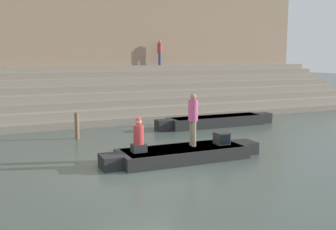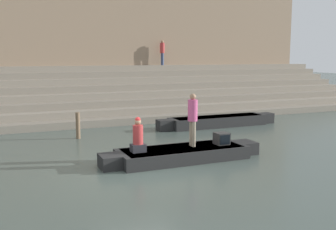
{
  "view_description": "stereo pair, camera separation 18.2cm",
  "coord_description": "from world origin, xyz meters",
  "px_view_note": "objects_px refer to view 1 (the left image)",
  "views": [
    {
      "loc": [
        -3.73,
        -10.37,
        3.3
      ],
      "look_at": [
        1.72,
        1.92,
        1.31
      ],
      "focal_mm": 42.0,
      "sensor_mm": 36.0,
      "label": 1
    },
    {
      "loc": [
        -3.56,
        -10.44,
        3.3
      ],
      "look_at": [
        1.72,
        1.92,
        1.31
      ],
      "focal_mm": 42.0,
      "sensor_mm": 36.0,
      "label": 2
    }
  ],
  "objects_px": {
    "rowboat_main": "(183,153)",
    "person_on_steps": "(160,51)",
    "tv_set": "(222,138)",
    "mooring_post": "(77,126)",
    "person_rowing": "(139,138)",
    "person_standing": "(193,116)",
    "moored_boat_shore": "(216,121)"
  },
  "relations": [
    {
      "from": "rowboat_main",
      "to": "person_on_steps",
      "type": "bearing_deg",
      "value": 71.57
    },
    {
      "from": "tv_set",
      "to": "mooring_post",
      "type": "distance_m",
      "value": 6.19
    },
    {
      "from": "person_on_steps",
      "to": "tv_set",
      "type": "bearing_deg",
      "value": -159.14
    },
    {
      "from": "person_rowing",
      "to": "tv_set",
      "type": "height_order",
      "value": "person_rowing"
    },
    {
      "from": "rowboat_main",
      "to": "person_rowing",
      "type": "bearing_deg",
      "value": 179.94
    },
    {
      "from": "person_standing",
      "to": "moored_boat_shore",
      "type": "height_order",
      "value": "person_standing"
    },
    {
      "from": "person_rowing",
      "to": "mooring_post",
      "type": "height_order",
      "value": "person_rowing"
    },
    {
      "from": "moored_boat_shore",
      "to": "mooring_post",
      "type": "relative_size",
      "value": 5.76
    },
    {
      "from": "rowboat_main",
      "to": "person_on_steps",
      "type": "height_order",
      "value": "person_on_steps"
    },
    {
      "from": "mooring_post",
      "to": "person_standing",
      "type": "bearing_deg",
      "value": -58.57
    },
    {
      "from": "person_standing",
      "to": "person_rowing",
      "type": "relative_size",
      "value": 1.59
    },
    {
      "from": "person_standing",
      "to": "tv_set",
      "type": "height_order",
      "value": "person_standing"
    },
    {
      "from": "moored_boat_shore",
      "to": "mooring_post",
      "type": "height_order",
      "value": "mooring_post"
    },
    {
      "from": "person_standing",
      "to": "person_on_steps",
      "type": "height_order",
      "value": "person_on_steps"
    },
    {
      "from": "person_standing",
      "to": "moored_boat_shore",
      "type": "bearing_deg",
      "value": 61.28
    },
    {
      "from": "rowboat_main",
      "to": "moored_boat_shore",
      "type": "xyz_separation_m",
      "value": [
        4.23,
        4.98,
        0.04
      ]
    },
    {
      "from": "person_standing",
      "to": "mooring_post",
      "type": "bearing_deg",
      "value": 130.76
    },
    {
      "from": "person_standing",
      "to": "person_on_steps",
      "type": "xyz_separation_m",
      "value": [
        4.19,
        12.78,
        2.29
      ]
    },
    {
      "from": "tv_set",
      "to": "person_on_steps",
      "type": "bearing_deg",
      "value": 75.27
    },
    {
      "from": "moored_boat_shore",
      "to": "mooring_post",
      "type": "distance_m",
      "value": 6.71
    },
    {
      "from": "mooring_post",
      "to": "person_rowing",
      "type": "bearing_deg",
      "value": -78.4
    },
    {
      "from": "person_rowing",
      "to": "person_on_steps",
      "type": "relative_size",
      "value": 0.67
    },
    {
      "from": "moored_boat_shore",
      "to": "person_standing",
      "type": "bearing_deg",
      "value": -129.67
    },
    {
      "from": "person_rowing",
      "to": "person_on_steps",
      "type": "xyz_separation_m",
      "value": [
        6.08,
        12.83,
        2.85
      ]
    },
    {
      "from": "mooring_post",
      "to": "person_on_steps",
      "type": "xyz_separation_m",
      "value": [
        7.05,
        8.1,
        3.17
      ]
    },
    {
      "from": "tv_set",
      "to": "person_on_steps",
      "type": "xyz_separation_m",
      "value": [
        3.17,
        12.92,
        3.1
      ]
    },
    {
      "from": "moored_boat_shore",
      "to": "person_on_steps",
      "type": "xyz_separation_m",
      "value": [
        0.36,
        7.88,
        3.45
      ]
    },
    {
      "from": "person_standing",
      "to": "person_on_steps",
      "type": "distance_m",
      "value": 13.64
    },
    {
      "from": "rowboat_main",
      "to": "tv_set",
      "type": "distance_m",
      "value": 1.47
    },
    {
      "from": "rowboat_main",
      "to": "person_rowing",
      "type": "xyz_separation_m",
      "value": [
        -1.5,
        0.03,
        0.64
      ]
    },
    {
      "from": "person_standing",
      "to": "moored_boat_shore",
      "type": "relative_size",
      "value": 0.28
    },
    {
      "from": "person_standing",
      "to": "mooring_post",
      "type": "height_order",
      "value": "person_standing"
    }
  ]
}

